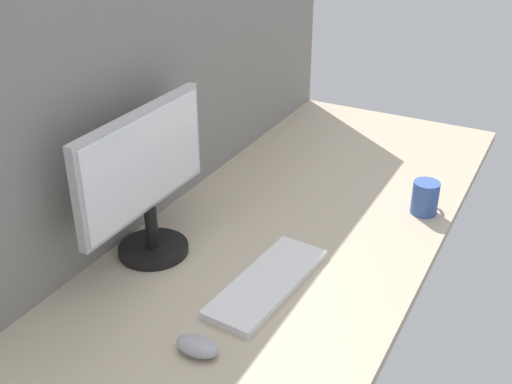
% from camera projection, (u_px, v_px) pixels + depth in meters
% --- Properties ---
extents(ground_plane, '(1.80, 0.80, 0.03)m').
position_uv_depth(ground_plane, '(295.00, 220.00, 1.79)').
color(ground_plane, tan).
extents(cubicle_wall_back, '(1.80, 0.05, 0.71)m').
position_uv_depth(cubicle_wall_back, '(178.00, 75.00, 1.77)').
color(cubicle_wall_back, gray).
rests_on(cubicle_wall_back, ground_plane).
extents(monitor, '(0.46, 0.18, 0.38)m').
position_uv_depth(monitor, '(145.00, 176.00, 1.52)').
color(monitor, black).
rests_on(monitor, ground_plane).
extents(keyboard, '(0.38, 0.16, 0.02)m').
position_uv_depth(keyboard, '(267.00, 283.00, 1.49)').
color(keyboard, silver).
rests_on(keyboard, ground_plane).
extents(mouse, '(0.06, 0.10, 0.03)m').
position_uv_depth(mouse, '(197.00, 346.00, 1.28)').
color(mouse, '#99999E').
rests_on(mouse, ground_plane).
extents(mug_ceramic_blue, '(0.11, 0.07, 0.10)m').
position_uv_depth(mug_ceramic_blue, '(425.00, 197.00, 1.78)').
color(mug_ceramic_blue, '#38569E').
rests_on(mug_ceramic_blue, ground_plane).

